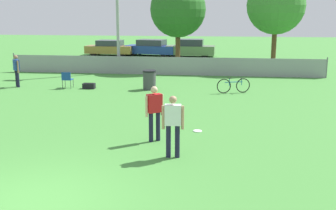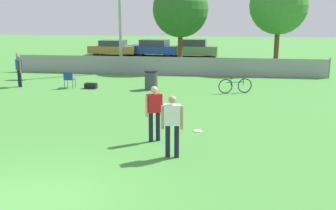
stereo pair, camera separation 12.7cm
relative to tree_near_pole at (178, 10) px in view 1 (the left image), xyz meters
The scene contains 15 objects.
ground_plane 20.98m from the tree_near_pole, 91.76° to the right, with size 120.00×120.00×0.00m, color #428438.
fence_backline 4.32m from the tree_near_pole, 103.72° to the right, with size 19.45×0.07×1.21m.
tree_near_pole is the anchor object (origin of this frame).
tree_far_right 6.38m from the tree_near_pole, ahead, with size 3.78×3.78×6.11m.
player_thrower_red 16.44m from the tree_near_pole, 85.89° to the right, with size 0.49×0.43×1.67m.
player_receiver_white 17.82m from the tree_near_pole, 83.86° to the right, with size 0.59×0.25×1.67m.
spectator_in_blue 11.23m from the tree_near_pole, 133.15° to the right, with size 0.44×0.45×1.64m.
frisbee_disc 15.58m from the tree_near_pole, 80.98° to the right, with size 0.29×0.29×0.03m.
folding_chair_sideline 9.82m from the tree_near_pole, 121.02° to the right, with size 0.49×0.50×0.83m.
bicycle_sideline 9.51m from the tree_near_pole, 65.84° to the right, with size 1.58×0.63×0.75m.
trash_bin 8.43m from the tree_near_pole, 94.00° to the right, with size 0.67×0.67×0.96m.
gear_bag_sideline 9.45m from the tree_near_pole, 114.67° to the right, with size 0.60×0.33×0.30m.
parked_car_tan 11.50m from the tree_near_pole, 129.66° to the left, with size 4.24×1.94×1.34m.
parked_car_blue 9.88m from the tree_near_pole, 110.92° to the left, with size 4.76×2.53×1.41m.
parked_car_olive 8.99m from the tree_near_pole, 88.92° to the left, with size 4.19×1.82×1.49m.
Camera 1 is at (3.84, -7.45, 3.80)m, focal length 45.00 mm.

